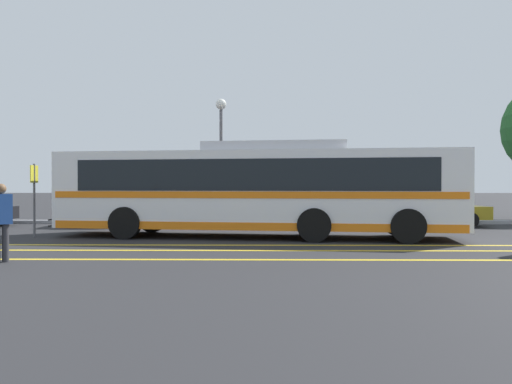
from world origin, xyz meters
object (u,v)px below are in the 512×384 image
Objects in this scene: parked_car_3 at (427,209)px; pedestrian_2 at (1,218)px; transit_bus at (256,189)px; bus_stop_sign at (34,191)px; parked_car_1 at (120,208)px; street_lamp at (221,134)px; parked_car_2 at (261,209)px.

pedestrian_2 reaches higher than parked_car_3.
transit_bus reaches higher than parked_car_3.
parked_car_3 is at bearing -64.68° from bus_stop_sign.
transit_bus is 7.17m from parked_car_1.
pedestrian_2 is at bearing -107.83° from street_lamp.
parked_car_1 is 9.75m from pedestrian_2.
street_lamp is (-8.58, 1.80, 3.27)m from parked_car_3.
street_lamp is (5.50, 6.28, 2.47)m from bus_stop_sign.
pedestrian_2 is (0.23, -9.75, 0.21)m from parked_car_1.
parked_car_1 is 1.86× the size of bus_stop_sign.
parked_car_2 reaches higher than parked_car_3.
parked_car_1 is at bearing 86.81° from parked_car_3.
parked_car_2 is 2.08× the size of bus_stop_sign.
street_lamp is at bearing 112.36° from parked_car_1.
parked_car_1 is 2.59× the size of pedestrian_2.
pedestrian_2 is at bearing -154.20° from bus_stop_sign.
bus_stop_sign reaches higher than pedestrian_2.
transit_bus is 2.99× the size of parked_car_1.
street_lamp is (3.74, 11.64, 3.00)m from pedestrian_2.
street_lamp reaches higher than parked_car_3.
parked_car_2 is (5.76, -0.09, -0.02)m from parked_car_1.
parked_car_2 is 1.03× the size of parked_car_3.
parked_car_1 is at bearing -11.49° from bus_stop_sign.
parked_car_3 is 14.80m from bus_stop_sign.
bus_stop_sign reaches higher than parked_car_3.
transit_bus reaches higher than bus_stop_sign.
transit_bus is 7.77× the size of pedestrian_2.
bus_stop_sign is (-14.08, -4.48, 0.79)m from parked_car_3.
transit_bus is at bearing -1.83° from parked_car_2.
pedestrian_2 reaches higher than parked_car_1.
bus_stop_sign is (-1.75, 5.36, 0.53)m from pedestrian_2.
parked_car_1 is 4.71m from bus_stop_sign.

